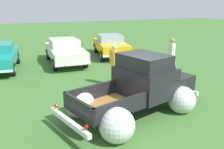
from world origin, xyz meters
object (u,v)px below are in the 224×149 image
object	(u,v)px
vintage_pickup_truck	(140,90)
spectator_0	(172,54)
spectator_1	(115,62)
show_car_1	(65,50)
show_car_2	(110,45)

from	to	relation	value
vintage_pickup_truck	spectator_0	size ratio (longest dim) A/B	2.71
spectator_0	spectator_1	size ratio (longest dim) A/B	1.01
vintage_pickup_truck	spectator_0	distance (m)	4.82
show_car_1	show_car_2	distance (m)	3.39
show_car_1	show_car_2	world-z (taller)	same
vintage_pickup_truck	spectator_1	xyz separation A→B (m)	(0.33, 2.72, 0.29)
show_car_2	spectator_1	distance (m)	6.17
vintage_pickup_truck	spectator_1	size ratio (longest dim) A/B	2.73
show_car_1	spectator_0	xyz separation A→B (m)	(4.32, -4.49, 0.27)
vintage_pickup_truck	spectator_0	bearing A→B (deg)	25.94
spectator_1	show_car_2	bearing A→B (deg)	37.09
vintage_pickup_truck	show_car_2	world-z (taller)	vintage_pickup_truck
vintage_pickup_truck	spectator_0	world-z (taller)	vintage_pickup_truck
spectator_0	spectator_1	world-z (taller)	spectator_0
show_car_2	vintage_pickup_truck	bearing A→B (deg)	-5.77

